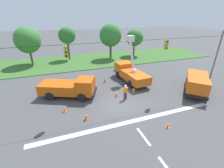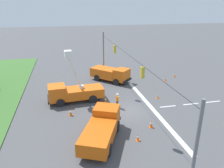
# 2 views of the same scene
# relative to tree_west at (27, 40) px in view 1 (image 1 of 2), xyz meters

# --- Properties ---
(ground_plane) EXTENTS (200.00, 200.00, 0.00)m
(ground_plane) POSITION_rel_tree_west_xyz_m (10.55, -18.95, -4.65)
(ground_plane) COLOR #4C4C4F
(grass_verge) EXTENTS (56.00, 12.00, 0.10)m
(grass_verge) POSITION_rel_tree_west_xyz_m (10.55, -0.95, -4.60)
(grass_verge) COLOR #3D6B2D
(grass_verge) RESTS_ON ground
(lane_markings) EXTENTS (17.60, 15.25, 0.01)m
(lane_markings) POSITION_rel_tree_west_xyz_m (10.55, -23.67, -4.64)
(lane_markings) COLOR silver
(lane_markings) RESTS_ON ground
(signal_gantry) EXTENTS (26.20, 0.33, 7.20)m
(signal_gantry) POSITION_rel_tree_west_xyz_m (10.58, -18.95, -0.40)
(signal_gantry) COLOR slate
(signal_gantry) RESTS_ON ground
(tree_west) EXTENTS (4.52, 4.91, 7.04)m
(tree_west) POSITION_rel_tree_west_xyz_m (0.00, 0.00, 0.00)
(tree_west) COLOR brown
(tree_west) RESTS_ON ground
(tree_centre) EXTENTS (3.46, 2.94, 6.72)m
(tree_centre) POSITION_rel_tree_west_xyz_m (7.18, 1.50, 0.36)
(tree_centre) COLOR brown
(tree_centre) RESTS_ON ground
(tree_east) EXTENTS (4.69, 4.05, 7.32)m
(tree_east) POSITION_rel_tree_west_xyz_m (15.92, -0.70, 0.29)
(tree_east) COLOR brown
(tree_east) RESTS_ON ground
(tree_far_east) EXTENTS (3.97, 3.74, 6.01)m
(tree_far_east) POSITION_rel_tree_west_xyz_m (21.88, -0.25, -0.49)
(tree_far_east) COLOR brown
(tree_far_east) RESTS_ON ground
(utility_truck_bucket_lift) EXTENTS (2.90, 6.89, 6.35)m
(utility_truck_bucket_lift) POSITION_rel_tree_west_xyz_m (14.45, -13.53, -3.34)
(utility_truck_bucket_lift) COLOR orange
(utility_truck_bucket_lift) RESTS_ON ground
(utility_truck_support_near) EXTENTS (6.79, 4.78, 2.28)m
(utility_truck_support_near) POSITION_rel_tree_west_xyz_m (5.77, -15.48, -3.48)
(utility_truck_support_near) COLOR #D6560F
(utility_truck_support_near) RESTS_ON ground
(utility_truck_support_far) EXTENTS (6.09, 5.99, 2.24)m
(utility_truck_support_far) POSITION_rel_tree_west_xyz_m (20.73, -19.51, -3.42)
(utility_truck_support_far) COLOR orange
(utility_truck_support_far) RESTS_ON ground
(road_worker) EXTENTS (0.65, 0.27, 1.77)m
(road_worker) POSITION_rel_tree_west_xyz_m (11.59, -18.31, -3.65)
(road_worker) COLOR #383842
(road_worker) RESTS_ON ground
(traffic_cone_foreground_right) EXTENTS (0.36, 0.36, 0.64)m
(traffic_cone_foreground_right) POSITION_rel_tree_west_xyz_m (4.86, -18.52, -4.34)
(traffic_cone_foreground_right) COLOR orange
(traffic_cone_foreground_right) RESTS_ON ground
(traffic_cone_near_bucket) EXTENTS (0.36, 0.36, 0.82)m
(traffic_cone_near_bucket) POSITION_rel_tree_west_xyz_m (10.78, -12.94, -4.23)
(traffic_cone_near_bucket) COLOR orange
(traffic_cone_near_bucket) RESTS_ON ground
(traffic_cone_lane_edge_a) EXTENTS (0.36, 0.36, 0.58)m
(traffic_cone_lane_edge_a) POSITION_rel_tree_west_xyz_m (13.04, -23.95, -4.37)
(traffic_cone_lane_edge_a) COLOR orange
(traffic_cone_lane_edge_a) RESTS_ON ground
(traffic_cone_far_left) EXTENTS (0.36, 0.36, 0.78)m
(traffic_cone_far_left) POSITION_rel_tree_west_xyz_m (6.67, -20.50, -4.26)
(traffic_cone_far_left) COLOR orange
(traffic_cone_far_left) RESTS_ON ground
(traffic_cone_far_right) EXTENTS (0.36, 0.36, 0.77)m
(traffic_cone_far_right) POSITION_rel_tree_west_xyz_m (13.22, -17.24, -4.26)
(traffic_cone_far_right) COLOR orange
(traffic_cone_far_right) RESTS_ON ground
(traffic_cone_centre_line) EXTENTS (0.36, 0.36, 0.78)m
(traffic_cone_centre_line) POSITION_rel_tree_west_xyz_m (10.86, -17.42, -4.26)
(traffic_cone_centre_line) COLOR orange
(traffic_cone_centre_line) RESTS_ON ground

